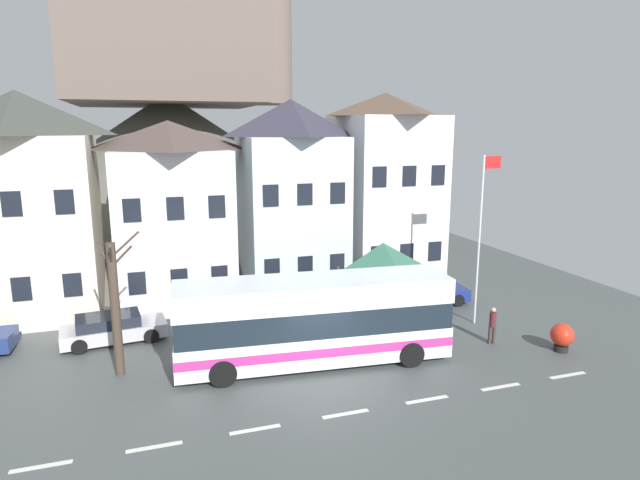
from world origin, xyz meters
The scene contains 17 objects.
ground_plane centered at (0.00, 0.00, -0.03)m, with size 40.00×60.00×0.07m.
townhouse_00 centered at (-11.33, 12.05, 5.47)m, with size 6.31×6.16×10.94m.
townhouse_01 centered at (-4.47, 12.18, 4.79)m, with size 5.86×6.42×9.58m.
townhouse_02 centered at (1.94, 11.57, 5.36)m, with size 5.34×5.22×10.72m.
townhouse_03 centered at (7.83, 12.23, 5.60)m, with size 5.28×6.53×11.20m.
hilltop_castle centered at (-3.59, 29.38, 6.94)m, with size 36.29×36.29×19.60m.
transit_bus centered at (0.20, 1.93, 1.74)m, with size 10.91×3.43×3.44m.
bus_shelter centered at (4.80, 5.61, 3.11)m, with size 3.60×3.60×3.85m.
parked_car_00 centered at (8.12, 7.19, 0.64)m, with size 4.33×2.22×1.28m.
parked_car_01 centered at (-7.52, 6.76, 0.61)m, with size 4.52×2.29×1.22m.
pedestrian_00 centered at (8.13, 1.41, 0.90)m, with size 0.32×0.29×1.63m.
pedestrian_01 centered at (3.77, 4.37, 0.83)m, with size 0.39×0.32×1.59m.
pedestrian_02 centered at (4.29, 3.75, 0.85)m, with size 0.30×0.28×1.54m.
public_bench centered at (4.88, 7.78, 0.47)m, with size 1.51×0.48×0.87m.
flagpole centered at (8.95, 3.82, 4.58)m, with size 0.95×0.10×8.00m.
harbour_buoy centered at (10.39, -0.21, 0.68)m, with size 0.96×0.96×1.21m.
bare_tree_00 centered at (-7.10, 3.25, 2.68)m, with size 1.61×1.73×5.46m.
Camera 1 is at (-5.78, -17.07, 9.15)m, focal length 30.07 mm.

